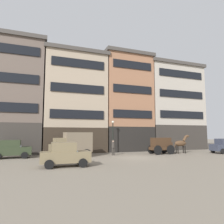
# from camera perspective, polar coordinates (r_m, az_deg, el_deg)

# --- Properties ---
(ground_plane) EXTENTS (120.00, 120.00, 0.00)m
(ground_plane) POSITION_cam_1_polar(r_m,az_deg,el_deg) (22.29, 6.58, -12.29)
(ground_plane) COLOR slate
(building_far_left) EXTENTS (7.11, 6.30, 14.46)m
(building_far_left) POSITION_cam_1_polar(r_m,az_deg,el_deg) (29.25, -25.01, 4.07)
(building_far_left) COLOR #38332D
(building_far_left) RESTS_ON ground_plane
(building_center_left) EXTENTS (8.59, 6.30, 13.61)m
(building_center_left) POSITION_cam_1_polar(r_m,az_deg,el_deg) (29.52, -10.37, 2.69)
(building_center_left) COLOR #33281E
(building_center_left) RESTS_ON ground_plane
(building_center_right) EXTENTS (7.50, 6.30, 14.39)m
(building_center_right) POSITION_cam_1_polar(r_m,az_deg,el_deg) (31.81, 3.43, 2.70)
(building_center_right) COLOR black
(building_center_right) RESTS_ON ground_plane
(building_far_right) EXTENTS (9.90, 6.30, 13.75)m
(building_far_right) POSITION_cam_1_polar(r_m,az_deg,el_deg) (35.94, 15.71, 1.41)
(building_far_right) COLOR #38332D
(building_far_right) RESTS_ON ground_plane
(cargo_wagon) EXTENTS (2.91, 1.52, 1.98)m
(cargo_wagon) POSITION_cam_1_polar(r_m,az_deg,el_deg) (26.40, 13.33, -8.66)
(cargo_wagon) COLOR #3D2819
(cargo_wagon) RESTS_ON ground_plane
(draft_horse) EXTENTS (2.34, 0.61, 2.30)m
(draft_horse) POSITION_cam_1_polar(r_m,az_deg,el_deg) (28.14, 18.38, -8.09)
(draft_horse) COLOR #513823
(draft_horse) RESTS_ON ground_plane
(delivery_truck_near) EXTENTS (4.47, 2.41, 2.62)m
(delivery_truck_near) POSITION_cam_1_polar(r_m,az_deg,el_deg) (23.03, -10.82, -8.46)
(delivery_truck_near) COLOR #7A6B4C
(delivery_truck_near) RESTS_ON ground_plane
(sedan_dark) EXTENTS (3.76, 1.98, 1.83)m
(sedan_dark) POSITION_cam_1_polar(r_m,az_deg,el_deg) (16.57, -12.73, -11.26)
(sedan_dark) COLOR #7A6B4C
(sedan_dark) RESTS_ON ground_plane
(sedan_parked_curb) EXTENTS (3.71, 1.88, 1.83)m
(sedan_parked_curb) POSITION_cam_1_polar(r_m,az_deg,el_deg) (23.81, -25.70, -9.14)
(sedan_parked_curb) COLOR #2D3823
(sedan_parked_curb) RESTS_ON ground_plane
(pedestrian_officer) EXTENTS (0.40, 0.40, 1.79)m
(pedestrian_officer) POSITION_cam_1_polar(r_m,az_deg,el_deg) (24.32, 0.33, -9.46)
(pedestrian_officer) COLOR #38332D
(pedestrian_officer) RESTS_ON ground_plane
(streetlamp_curbside) EXTENTS (0.32, 0.32, 4.12)m
(streetlamp_curbside) POSITION_cam_1_polar(r_m,az_deg,el_deg) (26.67, 0.24, -5.51)
(streetlamp_curbside) COLOR black
(streetlamp_curbside) RESTS_ON ground_plane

